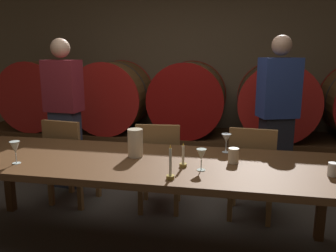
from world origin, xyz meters
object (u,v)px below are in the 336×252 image
object	(u,v)px
dining_table	(139,167)
wine_glass_center_right	(226,139)
guest_left	(64,113)
wine_barrel_right	(276,101)
candle_right	(183,161)
chair_right	(252,169)
wine_barrel_center	(188,98)
wine_barrel_left	(113,96)
pitcher	(135,143)
chair_left	(69,158)
wine_glass_center_left	(201,155)
guest_right	(277,118)
cup_right	(333,169)
candle_left	(170,169)
wine_glass_far_left	(15,148)
cup_left	(233,156)
chair_center	(159,163)
wine_barrel_far_left	(43,94)

from	to	relation	value
dining_table	wine_glass_center_right	size ratio (longest dim) A/B	19.64
wine_glass_center_right	guest_left	bearing A→B (deg)	156.44
wine_barrel_right	candle_right	size ratio (longest dim) A/B	5.63
chair_right	wine_barrel_center	bearing A→B (deg)	-58.92
wine_barrel_left	pitcher	bearing A→B (deg)	-66.38
chair_left	wine_glass_center_right	xyz separation A→B (m)	(1.54, -0.34, 0.36)
dining_table	wine_glass_center_right	distance (m)	0.73
wine_barrel_center	wine_glass_center_left	xyz separation A→B (m)	(0.42, -2.45, -0.05)
chair_left	candle_right	size ratio (longest dim) A/B	4.96
guest_right	cup_right	distance (m)	1.34
candle_left	wine_glass_far_left	xyz separation A→B (m)	(-1.15, 0.09, 0.05)
candle_right	cup_left	distance (m)	0.38
wine_barrel_center	guest_right	world-z (taller)	guest_right
candle_right	wine_glass_center_left	size ratio (longest dim) A/B	1.18
wine_barrel_center	cup_left	bearing A→B (deg)	-74.26
candle_right	wine_glass_center_right	xyz separation A→B (m)	(0.28, 0.42, 0.07)
dining_table	cup_right	bearing A→B (deg)	-3.71
wine_barrel_right	wine_glass_center_right	size ratio (longest dim) A/B	6.57
chair_right	wine_glass_center_right	distance (m)	0.55
wine_barrel_right	cup_left	distance (m)	2.31
pitcher	cup_right	distance (m)	1.39
cup_right	guest_left	bearing A→B (deg)	154.46
candle_right	wine_glass_center_left	distance (m)	0.15
chair_center	wine_glass_center_left	xyz separation A→B (m)	(0.47, -0.81, 0.35)
dining_table	guest_right	bearing A→B (deg)	47.83
chair_left	wine_glass_center_left	xyz separation A→B (m)	(1.39, -0.80, 0.35)
wine_barrel_right	wine_glass_center_right	bearing A→B (deg)	-106.41
wine_glass_center_left	dining_table	bearing A→B (deg)	163.57
wine_barrel_right	guest_right	xyz separation A→B (m)	(-0.10, -1.08, -0.03)
pitcher	wine_glass_center_left	xyz separation A→B (m)	(0.53, -0.22, -0.00)
chair_right	candle_left	bearing A→B (deg)	66.40
pitcher	candle_right	bearing A→B (deg)	-23.72
wine_barrel_far_left	wine_barrel_left	xyz separation A→B (m)	(1.10, 0.00, 0.00)
wine_barrel_center	chair_center	size ratio (longest dim) A/B	1.13
chair_right	guest_left	size ratio (longest dim) A/B	0.53
wine_glass_far_left	wine_barrel_right	bearing A→B (deg)	51.16
candle_right	wine_barrel_far_left	bearing A→B (deg)	135.74
wine_glass_far_left	cup_left	xyz separation A→B (m)	(1.54, 0.31, -0.06)
chair_center	pitcher	xyz separation A→B (m)	(-0.05, -0.59, 0.35)
wine_glass_far_left	wine_glass_center_left	xyz separation A→B (m)	(1.33, 0.11, -0.01)
wine_barrel_left	chair_left	world-z (taller)	wine_barrel_left
chair_center	wine_glass_center_right	bearing A→B (deg)	144.94
chair_right	wine_glass_center_left	distance (m)	0.96
guest_right	wine_barrel_left	bearing A→B (deg)	-45.39
wine_barrel_center	wine_barrel_right	distance (m)	1.16
pitcher	guest_right	bearing A→B (deg)	44.84
wine_glass_far_left	wine_glass_center_left	distance (m)	1.33
guest_left	candle_left	distance (m)	2.07
wine_barrel_right	chair_right	size ratio (longest dim) A/B	1.13
candle_right	wine_glass_far_left	world-z (taller)	candle_right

